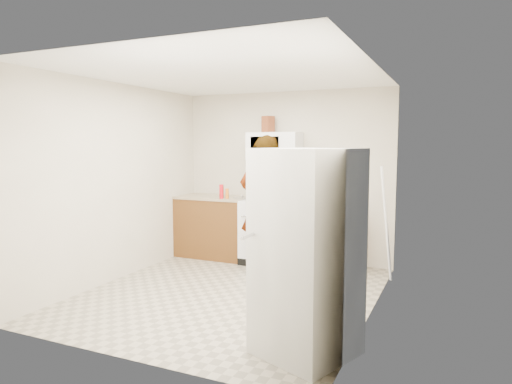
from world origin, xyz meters
The scene contains 20 objects.
floor centered at (0.00, 0.00, 0.00)m, with size 3.60×3.60×0.00m, color gray.
back_wall centered at (0.00, 1.79, 1.25)m, with size 3.20×0.02×2.50m, color beige.
right_wall centered at (1.59, 0.00, 1.25)m, with size 0.02×3.60×2.50m, color beige.
cabinet_left centered at (-1.04, 1.49, 0.45)m, with size 1.12×0.62×0.90m, color #592D15.
counter_left centered at (-1.04, 1.49, 0.92)m, with size 1.14×0.64×0.04m, color tan.
cabinet_right centered at (0.68, 1.49, 0.45)m, with size 0.80×0.62×0.90m, color #592D15.
counter_right centered at (0.68, 1.49, 0.92)m, with size 0.82×0.64×0.04m, color tan.
gas_range centered at (-0.10, 1.48, 0.49)m, with size 0.76×0.65×1.13m.
microwave centered at (-0.10, 1.61, 1.70)m, with size 0.76×0.38×0.40m, color white.
person centered at (0.03, 0.95, 0.92)m, with size 0.67×0.44×1.85m, color tan.
fridge centered at (1.27, -1.10, 0.85)m, with size 0.70×0.70×1.70m, color #B9B9B5.
kettle centered at (0.90, 1.68, 1.03)m, with size 0.15×0.15×0.18m, color silver.
jug centered at (-0.23, 1.67, 2.02)m, with size 0.14×0.14×0.24m, color brown.
saucepan centered at (-0.27, 1.62, 1.02)m, with size 0.25×0.25×0.14m, color #B3B3B8.
tray centered at (0.11, 1.32, 0.96)m, with size 0.25×0.16×0.05m, color white.
bottle_spray centered at (-0.79, 1.26, 1.04)m, with size 0.06×0.06×0.21m, color red.
bottle_hot_sauce centered at (-0.72, 1.30, 1.01)m, with size 0.05×0.05×0.15m, color orange.
bottle_green_cap centered at (-0.84, 1.36, 1.02)m, with size 0.06×0.06×0.18m, color #188733.
pot_lid centered at (-0.54, 1.42, 0.94)m, with size 0.27×0.27×0.01m, color silver.
broom centered at (1.58, 1.12, 0.74)m, with size 0.03×0.03×1.48m, color white.
Camera 1 is at (2.37, -4.59, 1.73)m, focal length 32.00 mm.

